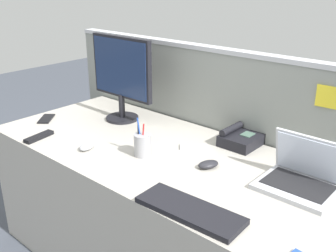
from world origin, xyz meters
name	(u,v)px	position (x,y,z in m)	size (l,w,h in m)	color
desk	(162,213)	(0.00, 0.00, 0.36)	(1.89, 0.82, 0.72)	#ADA89E
cubicle_divider	(213,147)	(0.00, 0.45, 0.59)	(2.20, 0.08, 1.18)	gray
desktop_monitor	(121,73)	(-0.48, 0.19, 1.00)	(0.45, 0.19, 0.49)	black
laptop	(302,176)	(0.66, 0.13, 0.77)	(0.30, 0.25, 0.21)	#B2B5BC
desk_phone	(240,139)	(0.25, 0.32, 0.76)	(0.17, 0.19, 0.09)	black
keyboard_main	(190,210)	(0.44, -0.33, 0.73)	(0.41, 0.15, 0.02)	black
computer_mouse_right_hand	(87,146)	(-0.30, -0.22, 0.74)	(0.06, 0.10, 0.03)	#B2B5BC
computer_mouse_left_hand	(208,164)	(0.28, 0.01, 0.74)	(0.06, 0.10, 0.03)	#232328
pen_cup	(142,145)	(-0.04, -0.09, 0.78)	(0.08, 0.08, 0.19)	#99999E
cell_phone_silver_slab	(194,147)	(0.09, 0.14, 0.73)	(0.06, 0.14, 0.01)	#B7BAC1
cell_phone_black_slab	(46,119)	(-0.82, -0.12, 0.73)	(0.07, 0.15, 0.01)	black
tv_remote	(39,137)	(-0.60, -0.31, 0.73)	(0.04, 0.17, 0.02)	black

